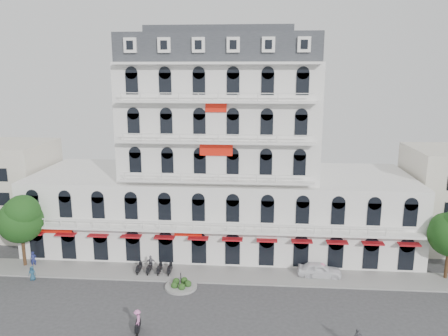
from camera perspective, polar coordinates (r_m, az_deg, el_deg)
ground at (r=39.65m, az=-2.69°, el=-19.55°), size 120.00×120.00×0.00m
sidewalk at (r=47.43m, az=-1.31°, el=-13.72°), size 53.00×4.00×0.16m
main_building at (r=52.69m, az=-0.39°, el=0.37°), size 45.00×15.00×25.80m
traffic_island at (r=45.09m, az=-5.64°, el=-15.01°), size 3.20×3.20×1.60m
parked_scooter_row at (r=48.29m, az=-9.07°, el=-13.49°), size 4.40×1.80×1.10m
tree_west_inner at (r=52.04m, az=-25.03°, el=-5.87°), size 4.76×4.76×8.25m
parked_car at (r=47.85m, az=12.35°, el=-12.86°), size 4.63×2.06×1.55m
rider_center at (r=38.49m, az=-11.22°, el=-18.99°), size 0.73×1.70×2.07m
pedestrian_left at (r=50.15m, az=-23.77°, el=-12.47°), size 0.81×0.59×1.52m
pedestrian_mid at (r=48.65m, az=-9.53°, el=-12.16°), size 1.09×0.63×1.75m
pedestrian_right at (r=47.90m, az=12.71°, el=-12.87°), size 1.12×0.86×1.52m
pedestrian_far at (r=53.24m, az=-23.63°, el=-10.86°), size 0.75×0.63×1.75m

